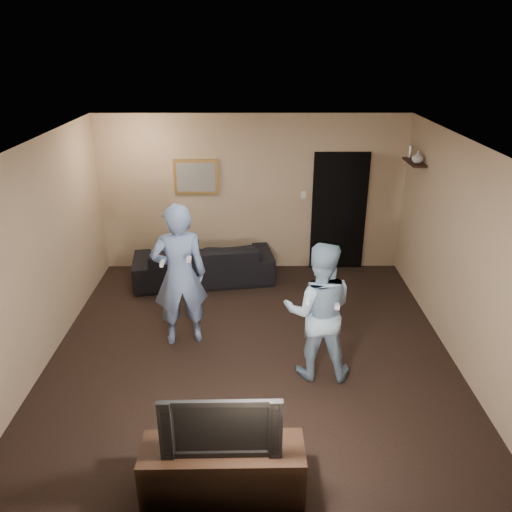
{
  "coord_description": "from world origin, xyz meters",
  "views": [
    {
      "loc": [
        0.03,
        -5.43,
        3.65
      ],
      "look_at": [
        0.06,
        0.3,
        1.15
      ],
      "focal_mm": 35.0,
      "sensor_mm": 36.0,
      "label": 1
    }
  ],
  "objects_px": {
    "wii_player_left": "(180,275)",
    "wii_player_right": "(318,311)",
    "tv_console": "(223,470)",
    "television": "(221,421)",
    "sofa": "(204,262)"
  },
  "relations": [
    {
      "from": "wii_player_left",
      "to": "wii_player_right",
      "type": "bearing_deg",
      "value": -23.18
    },
    {
      "from": "tv_console",
      "to": "wii_player_right",
      "type": "height_order",
      "value": "wii_player_right"
    },
    {
      "from": "tv_console",
      "to": "television",
      "type": "height_order",
      "value": "television"
    },
    {
      "from": "wii_player_left",
      "to": "wii_player_right",
      "type": "xyz_separation_m",
      "value": [
        1.66,
        -0.71,
        -0.11
      ]
    },
    {
      "from": "sofa",
      "to": "television",
      "type": "xyz_separation_m",
      "value": [
        0.55,
        -4.18,
        0.46
      ]
    },
    {
      "from": "television",
      "to": "wii_player_left",
      "type": "xyz_separation_m",
      "value": [
        -0.66,
        2.41,
        0.16
      ]
    },
    {
      "from": "television",
      "to": "wii_player_right",
      "type": "xyz_separation_m",
      "value": [
        1.0,
        1.7,
        0.05
      ]
    },
    {
      "from": "wii_player_left",
      "to": "wii_player_right",
      "type": "height_order",
      "value": "wii_player_left"
    },
    {
      "from": "tv_console",
      "to": "television",
      "type": "xyz_separation_m",
      "value": [
        0.0,
        0.0,
        0.53
      ]
    },
    {
      "from": "sofa",
      "to": "tv_console",
      "type": "bearing_deg",
      "value": 88.8
    },
    {
      "from": "sofa",
      "to": "television",
      "type": "relative_size",
      "value": 2.25
    },
    {
      "from": "sofa",
      "to": "wii_player_right",
      "type": "relative_size",
      "value": 1.34
    },
    {
      "from": "sofa",
      "to": "television",
      "type": "height_order",
      "value": "television"
    },
    {
      "from": "sofa",
      "to": "tv_console",
      "type": "xyz_separation_m",
      "value": [
        0.55,
        -4.18,
        -0.07
      ]
    },
    {
      "from": "sofa",
      "to": "wii_player_right",
      "type": "bearing_deg",
      "value": 113.29
    }
  ]
}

